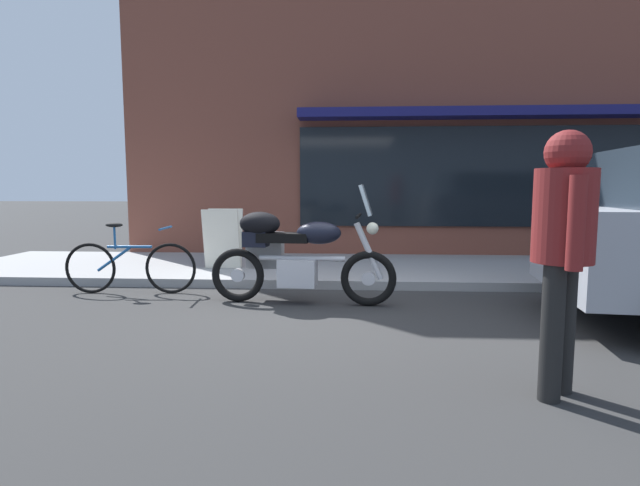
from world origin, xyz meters
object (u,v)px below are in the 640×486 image
at_px(pedestrian_walking, 564,232).
at_px(touring_motorcycle, 292,252).
at_px(sandwich_board_sign, 223,238).
at_px(parked_bicycle, 130,266).

bearing_deg(pedestrian_walking, touring_motorcycle, 128.76).
height_order(touring_motorcycle, sandwich_board_sign, touring_motorcycle).
height_order(parked_bicycle, pedestrian_walking, pedestrian_walking).
bearing_deg(touring_motorcycle, pedestrian_walking, -51.24).
height_order(pedestrian_walking, sandwich_board_sign, pedestrian_walking).
height_order(touring_motorcycle, parked_bicycle, touring_motorcycle).
bearing_deg(touring_motorcycle, parked_bicycle, 169.58).
bearing_deg(pedestrian_walking, parked_bicycle, 144.87).
xyz_separation_m(touring_motorcycle, pedestrian_walking, (2.05, -2.56, 0.49)).
bearing_deg(sandwich_board_sign, pedestrian_walking, -52.40).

